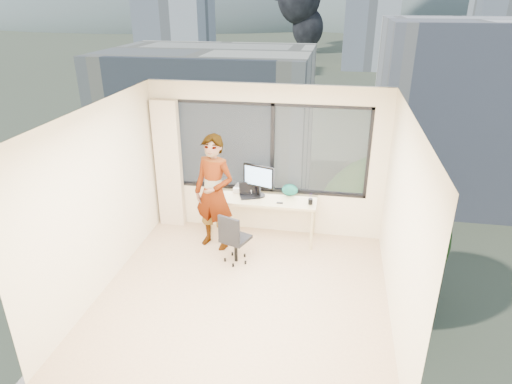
% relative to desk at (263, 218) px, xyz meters
% --- Properties ---
extents(floor, '(4.00, 4.00, 0.01)m').
position_rel_desk_xyz_m(floor, '(0.00, -1.66, -0.38)').
color(floor, '#D5B68A').
rests_on(floor, ground).
extents(ceiling, '(4.00, 4.00, 0.01)m').
position_rel_desk_xyz_m(ceiling, '(0.00, -1.66, 2.23)').
color(ceiling, white).
rests_on(ceiling, ground).
extents(wall_front, '(4.00, 0.01, 2.60)m').
position_rel_desk_xyz_m(wall_front, '(0.00, -3.66, 0.93)').
color(wall_front, '#F6E3BE').
rests_on(wall_front, ground).
extents(wall_left, '(0.01, 4.00, 2.60)m').
position_rel_desk_xyz_m(wall_left, '(-2.00, -1.66, 0.93)').
color(wall_left, '#F6E3BE').
rests_on(wall_left, ground).
extents(wall_right, '(0.01, 4.00, 2.60)m').
position_rel_desk_xyz_m(wall_right, '(2.00, -1.66, 0.93)').
color(wall_right, '#F6E3BE').
rests_on(wall_right, ground).
extents(window_wall, '(3.30, 0.16, 1.55)m').
position_rel_desk_xyz_m(window_wall, '(0.05, 0.34, 1.15)').
color(window_wall, black).
rests_on(window_wall, ground).
extents(curtain, '(0.45, 0.14, 2.30)m').
position_rel_desk_xyz_m(curtain, '(-1.72, 0.22, 0.77)').
color(curtain, beige).
rests_on(curtain, floor).
extents(desk, '(1.80, 0.60, 0.75)m').
position_rel_desk_xyz_m(desk, '(0.00, 0.00, 0.00)').
color(desk, tan).
rests_on(desk, floor).
extents(chair, '(0.57, 0.57, 0.87)m').
position_rel_desk_xyz_m(chair, '(-0.29, -0.83, 0.06)').
color(chair, black).
rests_on(chair, floor).
extents(person, '(0.81, 0.65, 1.93)m').
position_rel_desk_xyz_m(person, '(-0.73, -0.40, 0.59)').
color(person, '#2D2D33').
rests_on(person, floor).
extents(monitor, '(0.57, 0.29, 0.56)m').
position_rel_desk_xyz_m(monitor, '(-0.09, 0.07, 0.66)').
color(monitor, black).
rests_on(monitor, desk).
extents(game_console, '(0.36, 0.31, 0.08)m').
position_rel_desk_xyz_m(game_console, '(-0.37, 0.26, 0.42)').
color(game_console, white).
rests_on(game_console, desk).
extents(laptop, '(0.42, 0.43, 0.21)m').
position_rel_desk_xyz_m(laptop, '(-0.23, 0.01, 0.48)').
color(laptop, black).
rests_on(laptop, desk).
extents(cellphone, '(0.11, 0.05, 0.01)m').
position_rel_desk_xyz_m(cellphone, '(0.30, -0.15, 0.38)').
color(cellphone, black).
rests_on(cellphone, desk).
extents(pen_cup, '(0.08, 0.08, 0.09)m').
position_rel_desk_xyz_m(pen_cup, '(0.80, -0.10, 0.42)').
color(pen_cup, black).
rests_on(pen_cup, desk).
extents(handbag, '(0.30, 0.21, 0.21)m').
position_rel_desk_xyz_m(handbag, '(0.43, 0.19, 0.48)').
color(handbag, '#0D514C').
rests_on(handbag, desk).
extents(exterior_ground, '(400.00, 400.00, 0.04)m').
position_rel_desk_xyz_m(exterior_ground, '(0.00, 118.34, -14.38)').
color(exterior_ground, '#515B3D').
rests_on(exterior_ground, ground).
extents(near_bldg_a, '(16.00, 12.00, 14.00)m').
position_rel_desk_xyz_m(near_bldg_a, '(-9.00, 28.34, -7.38)').
color(near_bldg_a, beige).
rests_on(near_bldg_a, exterior_ground).
extents(near_bldg_b, '(14.00, 13.00, 16.00)m').
position_rel_desk_xyz_m(near_bldg_b, '(12.00, 36.34, -6.38)').
color(near_bldg_b, white).
rests_on(near_bldg_b, exterior_ground).
extents(far_tower_a, '(14.00, 14.00, 28.00)m').
position_rel_desk_xyz_m(far_tower_a, '(-35.00, 93.34, -0.38)').
color(far_tower_a, silver).
rests_on(far_tower_a, exterior_ground).
extents(far_tower_b, '(13.00, 13.00, 30.00)m').
position_rel_desk_xyz_m(far_tower_b, '(8.00, 118.34, 0.62)').
color(far_tower_b, silver).
rests_on(far_tower_b, exterior_ground).
extents(far_tower_c, '(15.00, 15.00, 26.00)m').
position_rel_desk_xyz_m(far_tower_c, '(45.00, 138.34, -1.38)').
color(far_tower_c, silver).
rests_on(far_tower_c, exterior_ground).
extents(far_tower_d, '(16.00, 14.00, 22.00)m').
position_rel_desk_xyz_m(far_tower_d, '(-60.00, 148.34, -3.38)').
color(far_tower_d, silver).
rests_on(far_tower_d, exterior_ground).
extents(hill_a, '(288.00, 216.00, 90.00)m').
position_rel_desk_xyz_m(hill_a, '(-120.00, 318.34, -14.38)').
color(hill_a, slate).
rests_on(hill_a, exterior_ground).
extents(hill_b, '(300.00, 220.00, 96.00)m').
position_rel_desk_xyz_m(hill_b, '(100.00, 318.34, -14.38)').
color(hill_b, slate).
rests_on(hill_b, exterior_ground).
extents(tree_a, '(7.00, 7.00, 8.00)m').
position_rel_desk_xyz_m(tree_a, '(-16.00, 20.34, -10.38)').
color(tree_a, '#1F4517').
rests_on(tree_a, exterior_ground).
extents(tree_b, '(7.60, 7.60, 9.00)m').
position_rel_desk_xyz_m(tree_b, '(4.00, 16.34, -9.88)').
color(tree_b, '#1F4517').
rests_on(tree_b, exterior_ground).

